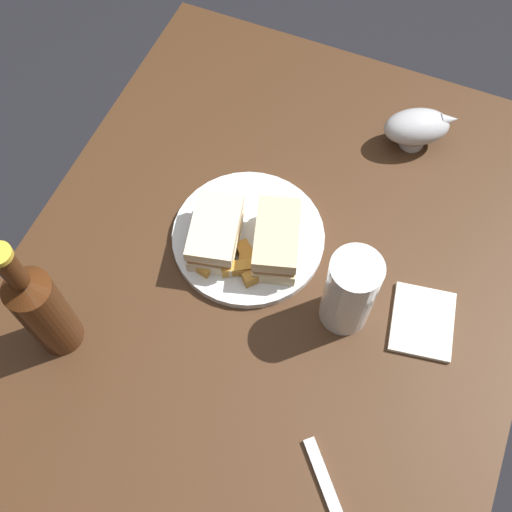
# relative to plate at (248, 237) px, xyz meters

# --- Properties ---
(ground_plane) EXTENTS (6.00, 6.00, 0.00)m
(ground_plane) POSITION_rel_plate_xyz_m (0.07, 0.06, -0.76)
(ground_plane) COLOR black
(dining_table) EXTENTS (1.04, 0.78, 0.75)m
(dining_table) POSITION_rel_plate_xyz_m (0.07, 0.06, -0.38)
(dining_table) COLOR #422816
(dining_table) RESTS_ON ground
(plate) EXTENTS (0.24, 0.24, 0.01)m
(plate) POSITION_rel_plate_xyz_m (0.00, 0.00, 0.00)
(plate) COLOR white
(plate) RESTS_ON dining_table
(sandwich_half_left) EXTENTS (0.13, 0.10, 0.06)m
(sandwich_half_left) POSITION_rel_plate_xyz_m (0.03, -0.04, 0.03)
(sandwich_half_left) COLOR beige
(sandwich_half_left) RESTS_ON plate
(sandwich_half_right) EXTENTS (0.13, 0.10, 0.06)m
(sandwich_half_right) POSITION_rel_plate_xyz_m (0.01, 0.05, 0.04)
(sandwich_half_right) COLOR beige
(sandwich_half_right) RESTS_ON plate
(potato_wedge_front) EXTENTS (0.04, 0.03, 0.02)m
(potato_wedge_front) POSITION_rel_plate_xyz_m (0.05, 0.02, 0.02)
(potato_wedge_front) COLOR #B77F33
(potato_wedge_front) RESTS_ON plate
(potato_wedge_middle) EXTENTS (0.05, 0.04, 0.02)m
(potato_wedge_middle) POSITION_rel_plate_xyz_m (0.04, 0.06, 0.02)
(potato_wedge_middle) COLOR #B77F33
(potato_wedge_middle) RESTS_ON plate
(potato_wedge_back) EXTENTS (0.04, 0.03, 0.02)m
(potato_wedge_back) POSITION_rel_plate_xyz_m (0.07, -0.04, 0.02)
(potato_wedge_back) COLOR gold
(potato_wedge_back) RESTS_ON plate
(potato_wedge_left_edge) EXTENTS (0.05, 0.04, 0.02)m
(potato_wedge_left_edge) POSITION_rel_plate_xyz_m (0.06, 0.04, 0.02)
(potato_wedge_left_edge) COLOR #B77F33
(potato_wedge_left_edge) RESTS_ON plate
(potato_wedge_right_edge) EXTENTS (0.04, 0.05, 0.02)m
(potato_wedge_right_edge) POSITION_rel_plate_xyz_m (0.07, 0.01, 0.02)
(potato_wedge_right_edge) COLOR gold
(potato_wedge_right_edge) RESTS_ON plate
(potato_wedge_stray) EXTENTS (0.04, 0.04, 0.02)m
(potato_wedge_stray) POSITION_rel_plate_xyz_m (0.04, 0.01, 0.02)
(potato_wedge_stray) COLOR #B77F33
(potato_wedge_stray) RESTS_ON plate
(pint_glass) EXTENTS (0.07, 0.07, 0.15)m
(pint_glass) POSITION_rel_plate_xyz_m (0.06, 0.18, 0.06)
(pint_glass) COLOR white
(pint_glass) RESTS_ON dining_table
(gravy_boat) EXTENTS (0.11, 0.13, 0.07)m
(gravy_boat) POSITION_rel_plate_xyz_m (-0.29, 0.19, 0.04)
(gravy_boat) COLOR #B7B7BC
(gravy_boat) RESTS_ON dining_table
(cider_bottle) EXTENTS (0.06, 0.06, 0.26)m
(cider_bottle) POSITION_rel_plate_xyz_m (0.25, -0.19, 0.10)
(cider_bottle) COLOR #47230F
(cider_bottle) RESTS_ON dining_table
(napkin) EXTENTS (0.12, 0.11, 0.01)m
(napkin) POSITION_rel_plate_xyz_m (0.03, 0.29, -0.00)
(napkin) COLOR silver
(napkin) RESTS_ON dining_table
(fork) EXTENTS (0.14, 0.13, 0.01)m
(fork) POSITION_rel_plate_xyz_m (0.32, 0.26, -0.00)
(fork) COLOR silver
(fork) RESTS_ON dining_table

